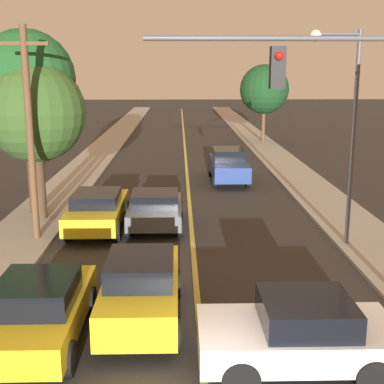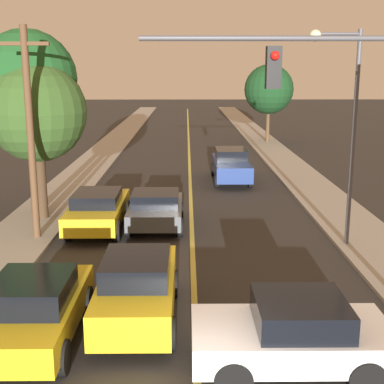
# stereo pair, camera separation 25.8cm
# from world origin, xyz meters

# --- Properties ---
(road_surface) EXTENTS (9.63, 80.00, 0.01)m
(road_surface) POSITION_xyz_m (0.00, 36.00, 0.01)
(road_surface) COLOR #2D2B28
(road_surface) RESTS_ON ground
(sidewalk_left) EXTENTS (2.50, 80.00, 0.12)m
(sidewalk_left) POSITION_xyz_m (-6.07, 36.00, 0.06)
(sidewalk_left) COLOR #9E998E
(sidewalk_left) RESTS_ON ground
(sidewalk_right) EXTENTS (2.50, 80.00, 0.12)m
(sidewalk_right) POSITION_xyz_m (6.07, 36.00, 0.06)
(sidewalk_right) COLOR #9E998E
(sidewalk_right) RESTS_ON ground
(car_near_lane_front) EXTENTS (1.84, 4.35, 1.65)m
(car_near_lane_front) POSITION_xyz_m (-1.35, 3.90, 0.85)
(car_near_lane_front) COLOR gold
(car_near_lane_front) RESTS_ON ground
(car_near_lane_second) EXTENTS (2.06, 3.81, 1.39)m
(car_near_lane_second) POSITION_xyz_m (-1.35, 11.61, 0.73)
(car_near_lane_second) COLOR #474C51
(car_near_lane_second) RESTS_ON ground
(car_outer_lane_front) EXTENTS (1.93, 4.20, 1.53)m
(car_outer_lane_front) POSITION_xyz_m (-3.47, 2.90, 0.79)
(car_outer_lane_front) COLOR gold
(car_outer_lane_front) RESTS_ON ground
(car_outer_lane_second) EXTENTS (1.96, 4.64, 1.46)m
(car_outer_lane_second) POSITION_xyz_m (-3.47, 11.36, 0.78)
(car_outer_lane_second) COLOR gold
(car_outer_lane_second) RESTS_ON ground
(car_far_oncoming) EXTENTS (1.93, 4.92, 1.73)m
(car_far_oncoming) POSITION_xyz_m (2.17, 20.00, 0.89)
(car_far_oncoming) COLOR navy
(car_far_oncoming) RESTS_ON ground
(car_crossing_right) EXTENTS (3.90, 2.10, 1.49)m
(car_crossing_right) POSITION_xyz_m (1.89, 1.75, 0.78)
(car_crossing_right) COLOR white
(car_crossing_right) RESTS_ON ground
(traffic_signal_mast) EXTENTS (6.50, 0.42, 6.59)m
(traffic_signal_mast) POSITION_xyz_m (3.67, 4.03, 4.68)
(traffic_signal_mast) COLOR #47474C
(traffic_signal_mast) RESTS_ON ground
(streetlamp_right) EXTENTS (1.64, 0.36, 6.91)m
(streetlamp_right) POSITION_xyz_m (4.79, 9.24, 4.55)
(streetlamp_right) COLOR #47474C
(streetlamp_right) RESTS_ON ground
(utility_pole_left) EXTENTS (1.60, 0.24, 7.10)m
(utility_pole_left) POSITION_xyz_m (-5.42, 10.12, 3.83)
(utility_pole_left) COLOR #513823
(utility_pole_left) RESTS_ON ground
(tree_left_near) EXTENTS (3.79, 3.79, 7.24)m
(tree_left_near) POSITION_xyz_m (-6.35, 13.48, 5.43)
(tree_left_near) COLOR #3D2B1C
(tree_left_near) RESTS_ON ground
(tree_left_far) EXTENTS (3.77, 3.77, 6.01)m
(tree_left_far) POSITION_xyz_m (-5.85, 12.61, 4.22)
(tree_left_far) COLOR #3D2B1C
(tree_left_far) RESTS_ON ground
(tree_right_near) EXTENTS (3.91, 3.91, 6.11)m
(tree_right_near) POSITION_xyz_m (6.38, 35.33, 4.27)
(tree_right_near) COLOR #4C3823
(tree_right_near) RESTS_ON ground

